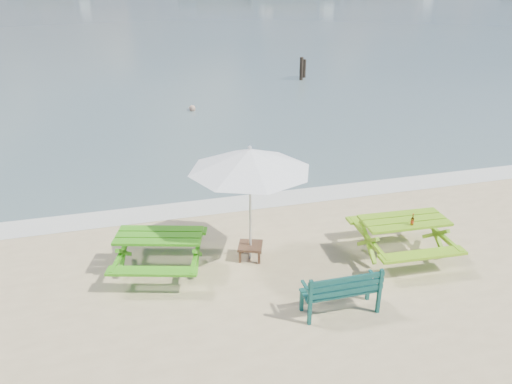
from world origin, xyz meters
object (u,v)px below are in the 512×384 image
object	(u,v)px
picnic_table_right	(402,238)
park_bench	(340,299)
side_table	(250,251)
patio_umbrella	(250,160)
swimmer	(193,123)
beer_bottle	(412,221)
picnic_table_left	(160,253)

from	to	relation	value
picnic_table_right	park_bench	xyz separation A→B (m)	(-1.99, -1.39, -0.14)
park_bench	side_table	size ratio (longest dim) A/B	2.20
patio_umbrella	swimmer	distance (m)	12.42
picnic_table_right	side_table	world-z (taller)	picnic_table_right
picnic_table_right	beer_bottle	world-z (taller)	beer_bottle
picnic_table_left	beer_bottle	world-z (taller)	beer_bottle
park_bench	patio_umbrella	bearing A→B (deg)	116.20
patio_umbrella	beer_bottle	world-z (taller)	patio_umbrella
swimmer	picnic_table_right	bearing A→B (deg)	-79.51
park_bench	beer_bottle	world-z (taller)	beer_bottle
picnic_table_left	swimmer	xyz separation A→B (m)	(2.44, 12.06, -0.93)
patio_umbrella	beer_bottle	distance (m)	3.40
side_table	beer_bottle	size ratio (longest dim) A/B	2.54
picnic_table_left	patio_umbrella	distance (m)	2.51
side_table	park_bench	bearing A→B (deg)	-63.80
beer_bottle	park_bench	bearing A→B (deg)	-150.34
picnic_table_right	swimmer	size ratio (longest dim) A/B	1.26
park_bench	side_table	xyz separation A→B (m)	(-1.03, 2.09, -0.09)
picnic_table_left	swimmer	size ratio (longest dim) A/B	1.39
side_table	patio_umbrella	xyz separation A→B (m)	(0.00, -0.00, 1.97)
picnic_table_left	beer_bottle	xyz separation A→B (m)	(4.81, -1.00, 0.53)
side_table	swimmer	distance (m)	12.14
park_bench	patio_umbrella	size ratio (longest dim) A/B	0.44
picnic_table_right	beer_bottle	bearing A→B (deg)	-89.74
picnic_table_left	patio_umbrella	world-z (taller)	patio_umbrella
beer_bottle	side_table	bearing A→B (deg)	162.46
patio_umbrella	picnic_table_left	bearing A→B (deg)	178.46
picnic_table_right	park_bench	distance (m)	2.43
picnic_table_right	patio_umbrella	world-z (taller)	patio_umbrella
beer_bottle	patio_umbrella	bearing A→B (deg)	162.46
park_bench	patio_umbrella	distance (m)	2.99
park_bench	side_table	world-z (taller)	park_bench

